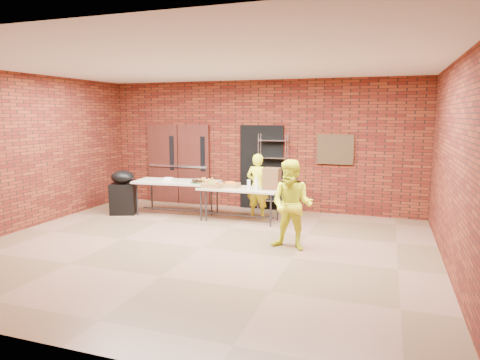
{
  "coord_description": "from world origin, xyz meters",
  "views": [
    {
      "loc": [
        3.06,
        -6.74,
        2.35
      ],
      "look_at": [
        0.25,
        1.4,
        1.04
      ],
      "focal_mm": 32.0,
      "sensor_mm": 36.0,
      "label": 1
    }
  ],
  "objects_px": {
    "table_left": "(177,184)",
    "volunteer_woman": "(258,186)",
    "table_right": "(239,191)",
    "wire_rack": "(273,173)",
    "coffee_dispenser": "(272,179)",
    "volunteer_man": "(292,205)",
    "covered_grill": "(123,192)"
  },
  "relations": [
    {
      "from": "table_left",
      "to": "volunteer_woman",
      "type": "distance_m",
      "value": 1.91
    },
    {
      "from": "table_right",
      "to": "wire_rack",
      "type": "bearing_deg",
      "value": 69.91
    },
    {
      "from": "coffee_dispenser",
      "to": "table_left",
      "type": "bearing_deg",
      "value": -179.16
    },
    {
      "from": "table_right",
      "to": "coffee_dispenser",
      "type": "bearing_deg",
      "value": 5.7
    },
    {
      "from": "coffee_dispenser",
      "to": "volunteer_man",
      "type": "distance_m",
      "value": 1.9
    },
    {
      "from": "wire_rack",
      "to": "covered_grill",
      "type": "bearing_deg",
      "value": -158.23
    },
    {
      "from": "coffee_dispenser",
      "to": "volunteer_man",
      "type": "bearing_deg",
      "value": -64.31
    },
    {
      "from": "wire_rack",
      "to": "covered_grill",
      "type": "distance_m",
      "value": 3.63
    },
    {
      "from": "covered_grill",
      "to": "volunteer_man",
      "type": "bearing_deg",
      "value": -38.78
    },
    {
      "from": "wire_rack",
      "to": "covered_grill",
      "type": "xyz_separation_m",
      "value": [
        -3.29,
        -1.48,
        -0.42
      ]
    },
    {
      "from": "coffee_dispenser",
      "to": "table_right",
      "type": "bearing_deg",
      "value": -174.19
    },
    {
      "from": "wire_rack",
      "to": "table_right",
      "type": "relative_size",
      "value": 1.05
    },
    {
      "from": "wire_rack",
      "to": "covered_grill",
      "type": "height_order",
      "value": "wire_rack"
    },
    {
      "from": "volunteer_woman",
      "to": "volunteer_man",
      "type": "height_order",
      "value": "volunteer_man"
    },
    {
      "from": "wire_rack",
      "to": "table_right",
      "type": "xyz_separation_m",
      "value": [
        -0.44,
        -1.21,
        -0.27
      ]
    },
    {
      "from": "table_left",
      "to": "volunteer_woman",
      "type": "xyz_separation_m",
      "value": [
        1.87,
        0.37,
        -0.01
      ]
    },
    {
      "from": "wire_rack",
      "to": "volunteer_woman",
      "type": "height_order",
      "value": "wire_rack"
    },
    {
      "from": "wire_rack",
      "to": "table_left",
      "type": "height_order",
      "value": "wire_rack"
    },
    {
      "from": "covered_grill",
      "to": "volunteer_woman",
      "type": "height_order",
      "value": "volunteer_woman"
    },
    {
      "from": "wire_rack",
      "to": "coffee_dispenser",
      "type": "bearing_deg",
      "value": -78.65
    },
    {
      "from": "table_right",
      "to": "volunteer_man",
      "type": "relative_size",
      "value": 1.14
    },
    {
      "from": "table_right",
      "to": "covered_grill",
      "type": "height_order",
      "value": "covered_grill"
    },
    {
      "from": "table_left",
      "to": "table_right",
      "type": "distance_m",
      "value": 1.57
    },
    {
      "from": "wire_rack",
      "to": "coffee_dispenser",
      "type": "distance_m",
      "value": 1.17
    },
    {
      "from": "coffee_dispenser",
      "to": "volunteer_woman",
      "type": "height_order",
      "value": "volunteer_woman"
    },
    {
      "from": "coffee_dispenser",
      "to": "covered_grill",
      "type": "distance_m",
      "value": 3.61
    },
    {
      "from": "coffee_dispenser",
      "to": "covered_grill",
      "type": "relative_size",
      "value": 0.45
    },
    {
      "from": "wire_rack",
      "to": "volunteer_man",
      "type": "relative_size",
      "value": 1.19
    },
    {
      "from": "volunteer_man",
      "to": "wire_rack",
      "type": "bearing_deg",
      "value": 119.43
    },
    {
      "from": "covered_grill",
      "to": "volunteer_woman",
      "type": "relative_size",
      "value": 0.7
    },
    {
      "from": "coffee_dispenser",
      "to": "volunteer_woman",
      "type": "xyz_separation_m",
      "value": [
        -0.42,
        0.33,
        -0.23
      ]
    },
    {
      "from": "covered_grill",
      "to": "volunteer_woman",
      "type": "distance_m",
      "value": 3.23
    }
  ]
}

